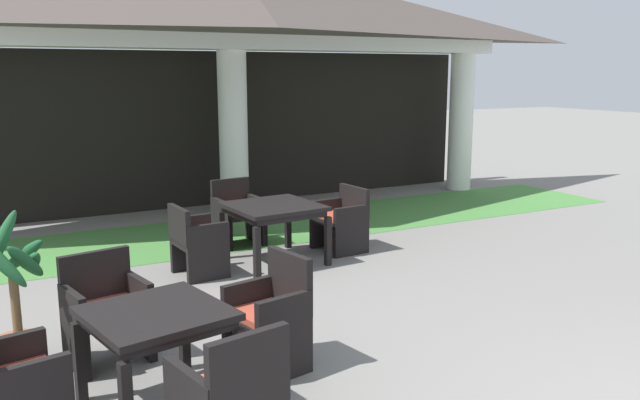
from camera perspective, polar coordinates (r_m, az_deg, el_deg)
name	(u,v)px	position (r m, az deg, el deg)	size (l,w,h in m)	color
background_pavilion	(228,18)	(10.88, -8.04, 15.48)	(10.74, 2.62, 4.11)	white
lawn_strip	(265,228)	(9.88, -4.85, -2.44)	(12.54, 2.15, 0.01)	#47843D
patio_table_near_foreground	(157,324)	(4.71, -14.11, -10.45)	(1.05, 1.05, 0.71)	black
patio_chair_near_foreground_east	(270,318)	(5.23, -4.36, -10.25)	(0.60, 0.63, 0.92)	black
patio_chair_near_foreground_north	(106,312)	(5.61, -18.24, -9.30)	(0.68, 0.60, 0.88)	black
patio_chair_near_foreground_west	(13,392)	(4.52, -25.28, -14.98)	(0.60, 0.64, 0.85)	black
patio_table_mid_left	(273,212)	(7.99, -4.10, -1.03)	(1.12, 1.12, 0.73)	black
patio_chair_mid_left_west	(196,242)	(7.63, -10.76, -3.65)	(0.56, 0.62, 0.83)	black
patio_chair_mid_left_east	(341,220)	(8.56, 1.87, -1.78)	(0.59, 0.67, 0.84)	black
patio_chair_mid_left_north	(238,215)	(8.92, -7.22, -1.28)	(0.62, 0.61, 0.88)	black
potted_palm_left_edge	(16,315)	(5.63, -25.07, -9.08)	(0.61, 0.63, 1.29)	#995638
terracotta_urn	(337,235)	(8.81, 1.48, -3.07)	(0.30, 0.30, 0.38)	brown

